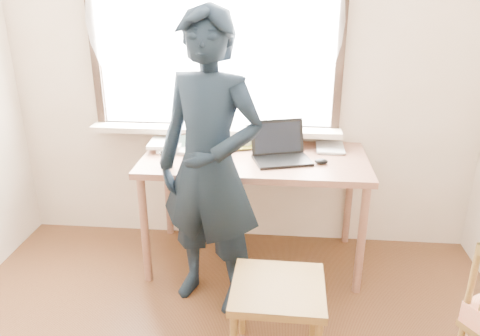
# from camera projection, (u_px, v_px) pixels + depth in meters

# --- Properties ---
(room_shell) EXTENTS (3.52, 4.02, 2.61)m
(room_shell) POSITION_uv_depth(u_px,v_px,m) (192.00, 79.00, 1.62)
(room_shell) COLOR beige
(room_shell) RESTS_ON ground
(desk) EXTENTS (1.54, 0.77, 0.83)m
(desk) POSITION_uv_depth(u_px,v_px,m) (255.00, 168.00, 3.26)
(desk) COLOR #895A44
(desk) RESTS_ON ground
(laptop) EXTENTS (0.44, 0.39, 0.25)m
(laptop) POSITION_uv_depth(u_px,v_px,m) (280.00, 151.00, 3.16)
(laptop) COLOR black
(laptop) RESTS_ON desk
(mug_white) EXTENTS (0.18, 0.18, 0.10)m
(mug_white) POSITION_uv_depth(u_px,v_px,m) (245.00, 140.00, 3.39)
(mug_white) COLOR white
(mug_white) RESTS_ON desk
(mug_dark) EXTENTS (0.12, 0.12, 0.10)m
(mug_dark) POSITION_uv_depth(u_px,v_px,m) (168.00, 159.00, 3.04)
(mug_dark) COLOR black
(mug_dark) RESTS_ON desk
(mouse) EXTENTS (0.09, 0.06, 0.03)m
(mouse) POSITION_uv_depth(u_px,v_px,m) (321.00, 161.00, 3.09)
(mouse) COLOR black
(mouse) RESTS_ON desk
(desk_clutter) EXTENTS (0.77, 0.49, 0.04)m
(desk_clutter) POSITION_uv_depth(u_px,v_px,m) (196.00, 142.00, 3.45)
(desk_clutter) COLOR white
(desk_clutter) RESTS_ON desk
(book_a) EXTENTS (0.28, 0.33, 0.03)m
(book_a) POSITION_uv_depth(u_px,v_px,m) (193.00, 143.00, 3.45)
(book_a) COLOR white
(book_a) RESTS_ON desk
(book_b) EXTENTS (0.20, 0.27, 0.02)m
(book_b) POSITION_uv_depth(u_px,v_px,m) (316.00, 147.00, 3.38)
(book_b) COLOR white
(book_b) RESTS_ON desk
(picture_frame) EXTENTS (0.13, 0.07, 0.11)m
(picture_frame) POSITION_uv_depth(u_px,v_px,m) (184.00, 142.00, 3.35)
(picture_frame) COLOR black
(picture_frame) RESTS_ON desk
(work_chair) EXTENTS (0.49, 0.47, 0.49)m
(work_chair) POSITION_uv_depth(u_px,v_px,m) (278.00, 298.00, 2.44)
(work_chair) COLOR brown
(work_chair) RESTS_ON ground
(person) EXTENTS (0.78, 0.64, 1.85)m
(person) POSITION_uv_depth(u_px,v_px,m) (210.00, 167.00, 2.78)
(person) COLOR black
(person) RESTS_ON ground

